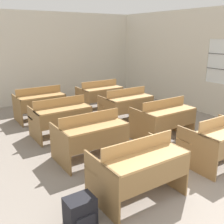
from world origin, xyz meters
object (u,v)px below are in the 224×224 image
bench_second_left (90,135)px  bench_third_left (61,116)px  bench_front_left (138,166)px  bench_back_left (40,102)px  bench_second_right (164,118)px  bench_front_right (220,138)px  bench_third_right (126,104)px  schoolbag (80,211)px  bench_back_right (100,94)px

bench_second_left → bench_third_left: same height
bench_front_left → bench_back_left: same height
bench_second_right → bench_third_left: bearing=143.6°
bench_front_right → bench_back_left: (-1.72, 3.97, 0.00)m
bench_third_left → bench_third_right: (1.73, 0.01, 0.00)m
bench_front_right → bench_front_left: bearing=179.8°
bench_second_left → schoolbag: (-0.91, -1.39, -0.28)m
bench_front_left → bench_front_right: bearing=-0.2°
bench_second_left → bench_third_right: 2.16m
bench_third_right → bench_front_right: bearing=-90.2°
bench_third_right → bench_back_right: (0.02, 1.31, 0.00)m
bench_front_left → bench_second_right: 2.20m
bench_second_left → bench_third_right: size_ratio=1.00×
bench_second_right → bench_back_right: size_ratio=1.00×
bench_back_right → bench_second_right: bearing=-90.5°
schoolbag → bench_back_right: bearing=56.3°
bench_front_left → bench_third_left: 2.61m
bench_second_left → bench_front_left: bearing=-90.9°
bench_second_right → bench_back_right: (0.02, 2.60, 0.00)m
bench_front_left → bench_back_left: 3.97m
bench_front_left → bench_third_left: bearing=89.8°
bench_third_right → bench_second_right: bearing=-89.9°
bench_third_left → bench_back_right: 2.20m
bench_third_right → bench_third_left: bearing=-179.6°
bench_front_left → bench_second_right: size_ratio=1.00×
bench_second_left → bench_back_left: size_ratio=1.00×
bench_second_left → bench_third_right: (1.73, 1.30, 0.00)m
bench_back_left → schoolbag: bearing=-102.8°
bench_front_right → bench_back_right: same height
bench_back_right → schoolbag: bearing=-123.7°
bench_third_left → bench_back_right: same height
bench_third_left → bench_back_left: (0.01, 1.35, 0.00)m
bench_front_right → bench_third_right: same height
bench_third_left → schoolbag: 2.84m
bench_second_left → bench_third_left: bearing=90.4°
bench_second_right → schoolbag: (-2.64, -1.39, -0.28)m
bench_third_left → bench_front_right: bearing=-56.6°
bench_third_left → schoolbag: size_ratio=3.30×
bench_second_right → bench_back_left: (-1.73, 2.63, 0.00)m
bench_second_right → schoolbag: size_ratio=3.30×
bench_third_left → bench_front_left: bearing=-90.2°
bench_back_left → bench_third_left: bearing=-90.3°
bench_second_right → bench_back_right: 2.60m
bench_third_left → bench_back_right: size_ratio=1.00×
bench_third_left → schoolbag: bearing=-108.7°
bench_front_left → bench_third_left: same height
bench_front_left → bench_back_left: (0.02, 3.97, 0.00)m
bench_front_right → bench_back_left: same height
bench_front_right → bench_third_right: bearing=89.8°
bench_back_right → bench_front_right: bearing=-90.4°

